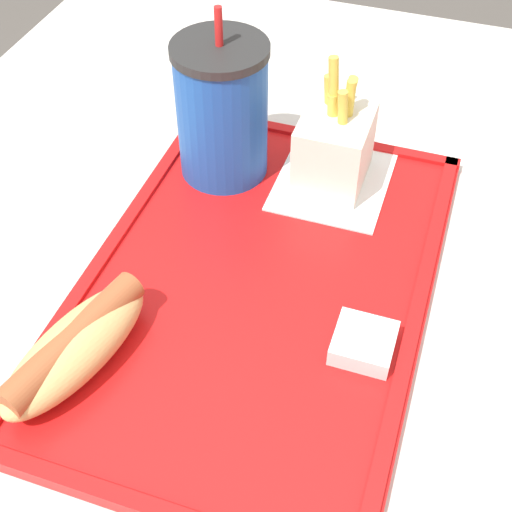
# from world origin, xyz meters

# --- Properties ---
(dining_table) EXTENTS (1.02, 0.84, 0.76)m
(dining_table) POSITION_xyz_m (0.00, 0.00, 0.38)
(dining_table) COLOR beige
(dining_table) RESTS_ON ground_plane
(food_tray) EXTENTS (0.43, 0.28, 0.01)m
(food_tray) POSITION_xyz_m (-0.02, 0.00, 0.76)
(food_tray) COLOR red
(food_tray) RESTS_ON dining_table
(paper_napkin) EXTENTS (0.12, 0.10, 0.00)m
(paper_napkin) POSITION_xyz_m (0.13, -0.03, 0.77)
(paper_napkin) COLOR white
(paper_napkin) RESTS_ON food_tray
(soda_cup) EXTENTS (0.09, 0.09, 0.17)m
(soda_cup) POSITION_xyz_m (0.12, 0.08, 0.84)
(soda_cup) COLOR #194CA5
(soda_cup) RESTS_ON food_tray
(hot_dog_far) EXTENTS (0.15, 0.08, 0.04)m
(hot_dog_far) POSITION_xyz_m (-0.14, 0.10, 0.79)
(hot_dog_far) COLOR tan
(hot_dog_far) RESTS_ON food_tray
(fries_carton) EXTENTS (0.08, 0.06, 0.13)m
(fries_carton) POSITION_xyz_m (0.13, -0.02, 0.81)
(fries_carton) COLOR silver
(fries_carton) RESTS_ON food_tray
(sauce_cup_mayo) EXTENTS (0.05, 0.05, 0.02)m
(sauce_cup_mayo) POSITION_xyz_m (-0.06, -0.10, 0.78)
(sauce_cup_mayo) COLOR silver
(sauce_cup_mayo) RESTS_ON food_tray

